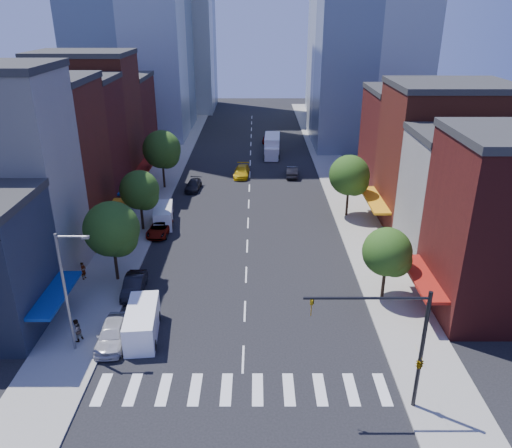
# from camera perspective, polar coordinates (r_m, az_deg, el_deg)

# --- Properties ---
(ground) EXTENTS (220.00, 220.00, 0.00)m
(ground) POSITION_cam_1_polar(r_m,az_deg,el_deg) (35.93, -1.48, -15.19)
(ground) COLOR black
(ground) RESTS_ON ground
(sidewalk_left) EXTENTS (5.00, 120.00, 0.15)m
(sidewalk_left) POSITION_cam_1_polar(r_m,az_deg,el_deg) (72.88, -10.65, 5.15)
(sidewalk_left) COLOR gray
(sidewalk_left) RESTS_ON ground
(sidewalk_right) EXTENTS (5.00, 120.00, 0.15)m
(sidewalk_right) POSITION_cam_1_polar(r_m,az_deg,el_deg) (72.58, 9.22, 5.17)
(sidewalk_right) COLOR gray
(sidewalk_right) RESTS_ON ground
(crosswalk) EXTENTS (19.00, 3.00, 0.01)m
(crosswalk) POSITION_cam_1_polar(r_m,az_deg,el_deg) (33.64, -1.61, -18.38)
(crosswalk) COLOR silver
(crosswalk) RESTS_ON ground
(bldg_left_2) EXTENTS (12.00, 9.00, 16.00)m
(bldg_left_2) POSITION_cam_1_polar(r_m,az_deg,el_deg) (55.19, -23.54, 6.31)
(bldg_left_2) COLOR #5C2115
(bldg_left_2) RESTS_ON ground
(bldg_left_3) EXTENTS (12.00, 8.00, 15.00)m
(bldg_left_3) POSITION_cam_1_polar(r_m,az_deg,el_deg) (62.92, -20.60, 8.21)
(bldg_left_3) COLOR #511614
(bldg_left_3) RESTS_ON ground
(bldg_left_4) EXTENTS (12.00, 9.00, 17.00)m
(bldg_left_4) POSITION_cam_1_polar(r_m,az_deg,el_deg) (70.51, -18.45, 10.85)
(bldg_left_4) COLOR #5C2115
(bldg_left_4) RESTS_ON ground
(bldg_left_5) EXTENTS (12.00, 10.00, 13.00)m
(bldg_left_5) POSITION_cam_1_polar(r_m,az_deg,el_deg) (79.80, -16.25, 10.99)
(bldg_left_5) COLOR #511614
(bldg_left_5) RESTS_ON ground
(bldg_right_1) EXTENTS (12.00, 8.00, 12.00)m
(bldg_right_1) POSITION_cam_1_polar(r_m,az_deg,el_deg) (50.29, 23.58, 2.34)
(bldg_right_1) COLOR beige
(bldg_right_1) RESTS_ON ground
(bldg_right_2) EXTENTS (12.00, 10.00, 15.00)m
(bldg_right_2) POSITION_cam_1_polar(r_m,az_deg,el_deg) (57.78, 20.51, 6.96)
(bldg_right_2) COLOR #5C2115
(bldg_right_2) RESTS_ON ground
(bldg_right_3) EXTENTS (12.00, 10.00, 13.00)m
(bldg_right_3) POSITION_cam_1_polar(r_m,az_deg,el_deg) (67.16, 17.61, 8.61)
(bldg_right_3) COLOR #511614
(bldg_right_3) RESTS_ON ground
(traffic_signal) EXTENTS (7.24, 2.24, 8.00)m
(traffic_signal) POSITION_cam_1_polar(r_m,az_deg,el_deg) (31.16, 17.39, -13.72)
(traffic_signal) COLOR black
(traffic_signal) RESTS_ON sidewalk_right
(streetlight) EXTENTS (2.25, 0.25, 9.00)m
(streetlight) POSITION_cam_1_polar(r_m,az_deg,el_deg) (36.05, -20.78, -6.66)
(streetlight) COLOR slate
(streetlight) RESTS_ON sidewalk_left
(tree_left_near) EXTENTS (4.80, 4.80, 7.30)m
(tree_left_near) POSITION_cam_1_polar(r_m,az_deg,el_deg) (44.47, -15.99, -0.79)
(tree_left_near) COLOR black
(tree_left_near) RESTS_ON sidewalk_left
(tree_left_mid) EXTENTS (4.20, 4.20, 6.65)m
(tree_left_mid) POSITION_cam_1_polar(r_m,az_deg,el_deg) (54.49, -13.02, 3.63)
(tree_left_mid) COLOR black
(tree_left_mid) RESTS_ON sidewalk_left
(tree_left_far) EXTENTS (5.00, 5.00, 7.75)m
(tree_left_far) POSITION_cam_1_polar(r_m,az_deg,el_deg) (67.39, -10.59, 8.21)
(tree_left_far) COLOR black
(tree_left_far) RESTS_ON sidewalk_left
(tree_right_near) EXTENTS (4.00, 4.00, 6.20)m
(tree_right_near) POSITION_cam_1_polar(r_m,az_deg,el_deg) (41.75, 14.95, -3.33)
(tree_right_near) COLOR black
(tree_right_near) RESTS_ON sidewalk_right
(tree_right_far) EXTENTS (4.60, 4.60, 7.20)m
(tree_right_far) POSITION_cam_1_polar(r_m,az_deg,el_deg) (57.78, 10.76, 5.31)
(tree_right_far) COLOR black
(tree_right_far) RESTS_ON sidewalk_right
(parked_car_front) EXTENTS (2.15, 4.89, 1.64)m
(parked_car_front) POSITION_cam_1_polar(r_m,az_deg,el_deg) (38.32, -16.10, -11.95)
(parked_car_front) COLOR #B0AFB4
(parked_car_front) RESTS_ON ground
(parked_car_second) EXTENTS (1.70, 4.56, 1.49)m
(parked_car_second) POSITION_cam_1_polar(r_m,az_deg,el_deg) (44.04, -13.76, -6.81)
(parked_car_second) COLOR black
(parked_car_second) RESTS_ON ground
(parked_car_third) EXTENTS (2.44, 4.82, 1.31)m
(parked_car_third) POSITION_cam_1_polar(r_m,az_deg,el_deg) (54.69, -10.97, -0.49)
(parked_car_third) COLOR #999999
(parked_car_third) RESTS_ON ground
(parked_car_rear) EXTENTS (2.13, 4.51, 1.27)m
(parked_car_rear) POSITION_cam_1_polar(r_m,az_deg,el_deg) (67.56, -7.17, 4.42)
(parked_car_rear) COLOR black
(parked_car_rear) RESTS_ON ground
(cargo_van_near) EXTENTS (2.64, 5.53, 2.28)m
(cargo_van_near) POSITION_cam_1_polar(r_m,az_deg,el_deg) (38.28, -12.90, -11.05)
(cargo_van_near) COLOR white
(cargo_van_near) RESTS_ON ground
(cargo_van_far) EXTENTS (2.57, 5.14, 2.10)m
(cargo_van_far) POSITION_cam_1_polar(r_m,az_deg,el_deg) (56.84, -10.53, 0.91)
(cargo_van_far) COLOR white
(cargo_van_far) RESTS_ON ground
(taxi) EXTENTS (2.42, 5.26, 1.49)m
(taxi) POSITION_cam_1_polar(r_m,az_deg,el_deg) (72.56, -1.64, 6.02)
(taxi) COLOR gold
(taxi) RESTS_ON ground
(traffic_car_oncoming) EXTENTS (1.90, 4.70, 1.52)m
(traffic_car_oncoming) POSITION_cam_1_polar(r_m,az_deg,el_deg) (72.73, 4.15, 6.02)
(traffic_car_oncoming) COLOR black
(traffic_car_oncoming) RESTS_ON ground
(traffic_car_far) EXTENTS (2.27, 4.80, 1.59)m
(traffic_car_far) POSITION_cam_1_polar(r_m,az_deg,el_deg) (91.79, 1.38, 9.78)
(traffic_car_far) COLOR #999999
(traffic_car_far) RESTS_ON ground
(box_truck) EXTENTS (2.80, 8.10, 3.22)m
(box_truck) POSITION_cam_1_polar(r_m,az_deg,el_deg) (83.22, 1.84, 8.86)
(box_truck) COLOR silver
(box_truck) RESTS_ON ground
(pedestrian_near) EXTENTS (0.53, 0.67, 1.62)m
(pedestrian_near) POSITION_cam_1_polar(r_m,az_deg,el_deg) (47.18, -19.13, -5.05)
(pedestrian_near) COLOR #999999
(pedestrian_near) RESTS_ON sidewalk_left
(pedestrian_far) EXTENTS (1.02, 1.09, 1.78)m
(pedestrian_far) POSITION_cam_1_polar(r_m,az_deg,el_deg) (39.05, -19.84, -11.37)
(pedestrian_far) COLOR #999999
(pedestrian_far) RESTS_ON sidewalk_left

